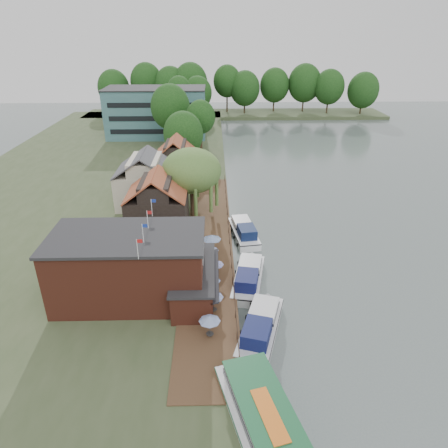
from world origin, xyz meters
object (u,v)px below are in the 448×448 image
object	(u,v)px
swan	(273,399)
cruiser_0	(261,324)
tour_boat	(273,440)
cottage_b	(146,179)
umbrella_2	(210,286)
umbrella_3	(215,270)
willow	(192,184)
cottage_c	(176,162)
cruiser_1	(249,275)
umbrella_1	(213,303)
umbrella_5	(212,244)
hotel_block	(157,112)
pub	(149,266)
umbrella_0	(210,327)
umbrella_4	(210,255)
cruiser_2	(244,229)
cottage_a	(157,203)

from	to	relation	value
swan	cruiser_0	bearing A→B (deg)	91.44
cruiser_0	tour_boat	distance (m)	12.20
cottage_b	cruiser_0	xyz separation A→B (m)	(15.01, -30.21, -3.94)
umbrella_2	umbrella_3	distance (m)	3.23
willow	tour_boat	distance (m)	38.32
umbrella_3	tour_boat	bearing A→B (deg)	-79.47
cottage_b	swan	size ratio (longest dim) A/B	21.82
cottage_c	cruiser_1	size ratio (longest dim) A/B	0.81
cruiser_0	umbrella_1	bearing A→B (deg)	171.81
cottage_b	umbrella_5	bearing A→B (deg)	-57.27
tour_boat	hotel_block	bearing A→B (deg)	87.20
cottage_c	umbrella_1	distance (m)	37.80
pub	umbrella_1	distance (m)	7.63
hotel_block	umbrella_2	bearing A→B (deg)	-78.73
cottage_b	umbrella_0	distance (m)	33.37
hotel_block	cottage_b	bearing A→B (deg)	-85.03
umbrella_4	umbrella_5	distance (m)	2.78
umbrella_3	cruiser_0	size ratio (longest dim) A/B	0.22
willow	umbrella_1	bearing A→B (deg)	-82.48
tour_boat	cottage_c	bearing A→B (deg)	86.92
hotel_block	tour_boat	xyz separation A→B (m)	(18.49, -88.40, -5.49)
umbrella_1	swan	world-z (taller)	umbrella_1
umbrella_3	cruiser_2	bearing A→B (deg)	71.07
hotel_block	swan	world-z (taller)	hotel_block
hotel_block	umbrella_4	xyz separation A→B (m)	(14.19, -64.91, -4.86)
umbrella_3	umbrella_5	world-z (taller)	same
umbrella_3	cruiser_2	world-z (taller)	umbrella_3
pub	tour_boat	distance (m)	20.53
cruiser_1	cottage_b	bearing A→B (deg)	134.73
willow	umbrella_1	world-z (taller)	willow
umbrella_0	cruiser_0	size ratio (longest dim) A/B	0.22
umbrella_2	cottage_a	bearing A→B (deg)	115.22
pub	cruiser_0	bearing A→B (deg)	-25.34
cottage_c	umbrella_5	distance (m)	26.10
hotel_block	cruiser_1	bearing A→B (deg)	-74.67
hotel_block	cottage_a	world-z (taller)	hotel_block
umbrella_2	cruiser_0	distance (m)	6.94
umbrella_0	umbrella_4	xyz separation A→B (m)	(-0.02, 12.72, 0.00)
cruiser_0	cottage_b	bearing A→B (deg)	133.44
pub	cottage_a	world-z (taller)	cottage_a
umbrella_0	swan	world-z (taller)	umbrella_0
cruiser_1	umbrella_0	bearing A→B (deg)	-102.81
willow	umbrella_3	xyz separation A→B (m)	(3.22, -17.11, -3.93)
umbrella_0	umbrella_2	size ratio (longest dim) A/B	1.00
umbrella_3	swan	size ratio (longest dim) A/B	5.40
willow	umbrella_2	world-z (taller)	willow
cottage_b	umbrella_2	bearing A→B (deg)	-68.03
cottage_b	cruiser_1	bearing A→B (deg)	-56.16
umbrella_0	tour_boat	size ratio (longest dim) A/B	0.16
pub	hotel_block	distance (m)	71.49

